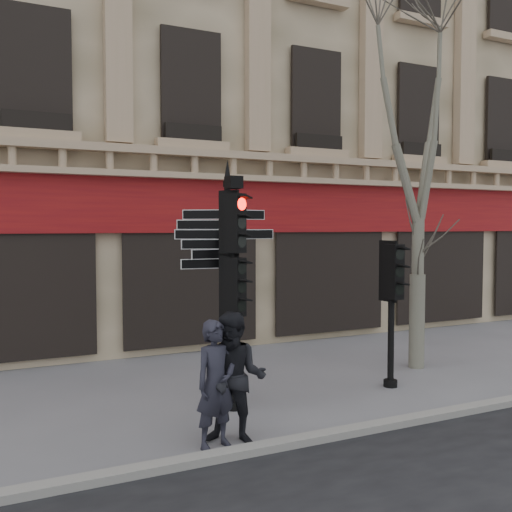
{
  "coord_description": "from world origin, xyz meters",
  "views": [
    {
      "loc": [
        -4.59,
        -8.28,
        3.11
      ],
      "look_at": [
        -0.32,
        0.6,
        2.59
      ],
      "focal_mm": 40.0,
      "sensor_mm": 36.0,
      "label": 1
    }
  ],
  "objects_px": {
    "traffic_signal_main": "(234,263)",
    "plane_tree": "(420,112)",
    "traffic_signal_secondary": "(392,288)",
    "pedestrian_b": "(235,378)",
    "fingerpost": "(228,240)",
    "pedestrian_a": "(216,384)"
  },
  "relations": [
    {
      "from": "pedestrian_a",
      "to": "pedestrian_b",
      "type": "distance_m",
      "value": 0.3
    },
    {
      "from": "traffic_signal_main",
      "to": "pedestrian_a",
      "type": "height_order",
      "value": "traffic_signal_main"
    },
    {
      "from": "pedestrian_a",
      "to": "plane_tree",
      "type": "bearing_deg",
      "value": 8.12
    },
    {
      "from": "traffic_signal_secondary",
      "to": "pedestrian_b",
      "type": "bearing_deg",
      "value": -164.93
    },
    {
      "from": "pedestrian_b",
      "to": "fingerpost",
      "type": "bearing_deg",
      "value": 104.7
    },
    {
      "from": "pedestrian_a",
      "to": "traffic_signal_main",
      "type": "bearing_deg",
      "value": 43.67
    },
    {
      "from": "traffic_signal_secondary",
      "to": "pedestrian_a",
      "type": "relative_size",
      "value": 1.53
    },
    {
      "from": "pedestrian_a",
      "to": "pedestrian_b",
      "type": "bearing_deg",
      "value": -10.7
    },
    {
      "from": "fingerpost",
      "to": "traffic_signal_main",
      "type": "bearing_deg",
      "value": -83.37
    },
    {
      "from": "traffic_signal_secondary",
      "to": "pedestrian_b",
      "type": "distance_m",
      "value": 4.21
    },
    {
      "from": "fingerpost",
      "to": "traffic_signal_main",
      "type": "distance_m",
      "value": 0.57
    },
    {
      "from": "traffic_signal_secondary",
      "to": "plane_tree",
      "type": "xyz_separation_m",
      "value": [
        1.49,
        0.96,
        3.64
      ]
    },
    {
      "from": "fingerpost",
      "to": "pedestrian_a",
      "type": "distance_m",
      "value": 2.86
    },
    {
      "from": "traffic_signal_main",
      "to": "pedestrian_b",
      "type": "bearing_deg",
      "value": -136.4
    },
    {
      "from": "traffic_signal_main",
      "to": "plane_tree",
      "type": "distance_m",
      "value": 5.74
    },
    {
      "from": "fingerpost",
      "to": "traffic_signal_main",
      "type": "xyz_separation_m",
      "value": [
        -0.06,
        -0.42,
        -0.38
      ]
    },
    {
      "from": "fingerpost",
      "to": "pedestrian_b",
      "type": "height_order",
      "value": "fingerpost"
    },
    {
      "from": "traffic_signal_main",
      "to": "traffic_signal_secondary",
      "type": "relative_size",
      "value": 1.42
    },
    {
      "from": "traffic_signal_secondary",
      "to": "pedestrian_a",
      "type": "height_order",
      "value": "traffic_signal_secondary"
    },
    {
      "from": "fingerpost",
      "to": "traffic_signal_secondary",
      "type": "xyz_separation_m",
      "value": [
        3.21,
        -0.48,
        -0.94
      ]
    },
    {
      "from": "traffic_signal_main",
      "to": "plane_tree",
      "type": "height_order",
      "value": "plane_tree"
    },
    {
      "from": "fingerpost",
      "to": "pedestrian_a",
      "type": "height_order",
      "value": "fingerpost"
    }
  ]
}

